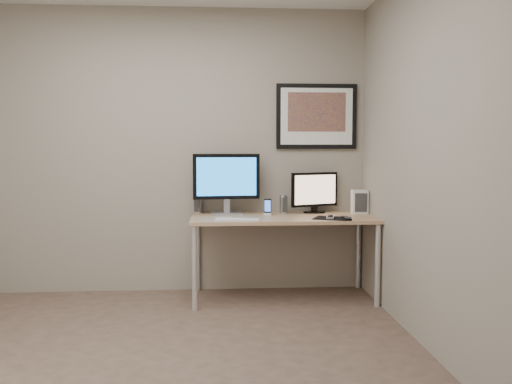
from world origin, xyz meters
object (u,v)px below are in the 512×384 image
(monitor_tv, at_px, (315,191))
(speaker_left, at_px, (198,203))
(phone_dock, at_px, (268,207))
(speaker_right, at_px, (283,204))
(desk, at_px, (283,224))
(monitor_large, at_px, (226,181))
(keyboard, at_px, (238,219))
(fan_unit, at_px, (360,202))
(framed_art, at_px, (316,116))

(monitor_tv, distance_m, speaker_left, 1.08)
(monitor_tv, bearing_deg, phone_dock, 170.11)
(speaker_left, bearing_deg, speaker_right, 2.19)
(desk, xyz_separation_m, speaker_left, (-0.75, 0.29, 0.16))
(monitor_large, relative_size, phone_dock, 4.14)
(speaker_left, bearing_deg, keyboard, -48.09)
(phone_dock, bearing_deg, monitor_tv, 25.03)
(speaker_right, xyz_separation_m, phone_dock, (-0.15, -0.09, -0.01))
(monitor_large, height_order, phone_dock, monitor_large)
(desk, distance_m, fan_unit, 0.75)
(speaker_left, distance_m, fan_unit, 1.48)
(desk, height_order, speaker_right, speaker_right)
(speaker_right, bearing_deg, monitor_large, 166.94)
(desk, bearing_deg, monitor_tv, 34.64)
(monitor_large, distance_m, speaker_left, 0.36)
(speaker_left, distance_m, phone_dock, 0.65)
(framed_art, height_order, fan_unit, framed_art)
(framed_art, distance_m, monitor_tv, 0.70)
(framed_art, height_order, phone_dock, framed_art)
(monitor_tv, bearing_deg, fan_unit, -32.69)
(monitor_tv, xyz_separation_m, speaker_left, (-1.07, 0.07, -0.11))
(speaker_right, distance_m, keyboard, 0.62)
(keyboard, height_order, fan_unit, fan_unit)
(keyboard, bearing_deg, phone_dock, 64.51)
(monitor_tv, xyz_separation_m, fan_unit, (0.40, -0.08, -0.09))
(monitor_large, relative_size, speaker_right, 3.63)
(desk, height_order, keyboard, keyboard)
(framed_art, bearing_deg, phone_dock, -156.35)
(speaker_right, bearing_deg, keyboard, -152.03)
(desk, xyz_separation_m, keyboard, (-0.40, -0.22, 0.07))
(desk, distance_m, monitor_large, 0.64)
(monitor_large, height_order, keyboard, monitor_large)
(desk, relative_size, monitor_large, 2.67)
(phone_dock, bearing_deg, speaker_right, 43.58)
(monitor_large, bearing_deg, framed_art, 5.30)
(keyboard, bearing_deg, monitor_tv, 44.99)
(phone_dock, bearing_deg, keyboard, -116.03)
(desk, distance_m, phone_dock, 0.22)
(desk, relative_size, framed_art, 2.13)
(speaker_right, height_order, phone_dock, speaker_right)
(desk, height_order, framed_art, framed_art)
(desk, distance_m, framed_art, 1.07)
(phone_dock, distance_m, fan_unit, 0.84)
(speaker_right, bearing_deg, fan_unit, -23.25)
(monitor_large, bearing_deg, phone_dock, -13.04)
(speaker_right, xyz_separation_m, fan_unit, (0.69, -0.07, 0.02))
(framed_art, relative_size, monitor_tv, 1.66)
(monitor_tv, height_order, fan_unit, monitor_tv)
(speaker_left, relative_size, keyboard, 0.49)
(desk, bearing_deg, fan_unit, 11.36)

